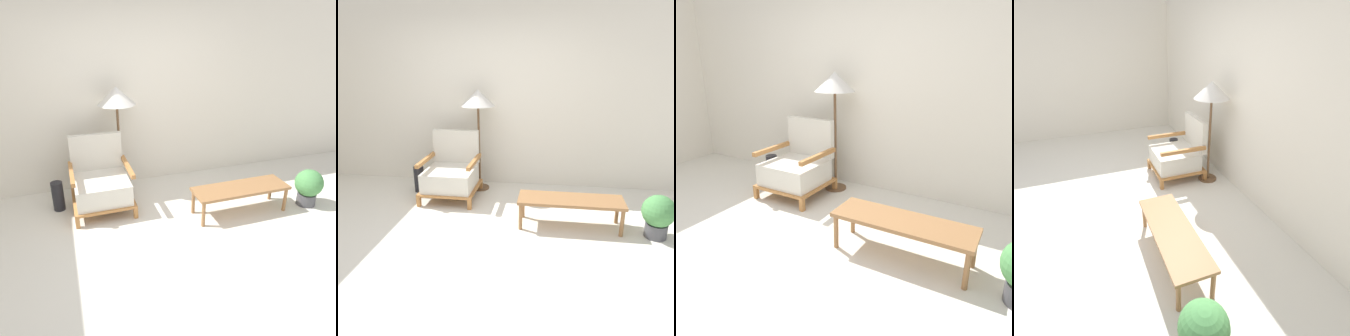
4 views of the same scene
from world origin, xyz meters
The scene contains 7 objects.
ground_plane centered at (0.00, 0.00, 0.00)m, with size 14.00×14.00×0.00m, color silver.
wall_back centered at (0.00, 2.03, 1.35)m, with size 8.00×0.06×2.70m.
armchair centered at (-0.45, 1.34, 0.35)m, with size 0.75×0.74×0.91m.
floor_lamp centered at (-0.13, 1.71, 1.30)m, with size 0.49×0.49×1.48m.
coffee_table centered at (1.17, 0.68, 0.31)m, with size 1.21×0.39×0.35m.
vase centered at (-0.99, 1.46, 0.19)m, with size 0.15×0.15×0.38m, color black.
potted_plant centered at (2.11, 0.57, 0.27)m, with size 0.36×0.36×0.49m.
Camera 1 is at (-0.82, -2.44, 2.22)m, focal length 35.00 mm.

